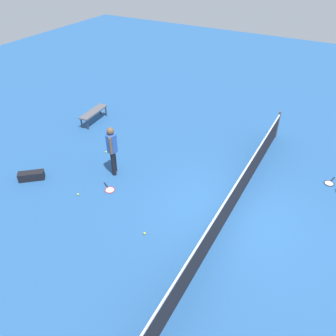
# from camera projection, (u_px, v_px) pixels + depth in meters

# --- Properties ---
(ground_plane) EXTENTS (40.00, 40.00, 0.00)m
(ground_plane) POSITION_uv_depth(u_px,v_px,m) (230.00, 214.00, 9.60)
(ground_plane) COLOR #265693
(court_net) EXTENTS (10.09, 0.09, 1.07)m
(court_net) POSITION_uv_depth(u_px,v_px,m) (232.00, 201.00, 9.31)
(court_net) COLOR #4C4C51
(court_net) RESTS_ON ground_plane
(player_near_side) EXTENTS (0.50, 0.46, 1.70)m
(player_near_side) POSITION_uv_depth(u_px,v_px,m) (112.00, 147.00, 10.64)
(player_near_side) COLOR black
(player_near_side) RESTS_ON ground_plane
(tennis_racket_near_player) EXTENTS (0.43, 0.60, 0.03)m
(tennis_racket_near_player) POSITION_uv_depth(u_px,v_px,m) (109.00, 189.00, 10.48)
(tennis_racket_near_player) COLOR red
(tennis_racket_near_player) RESTS_ON ground_plane
(tennis_racket_far_player) EXTENTS (0.61, 0.38, 0.03)m
(tennis_racket_far_player) POSITION_uv_depth(u_px,v_px,m) (329.00, 183.00, 10.75)
(tennis_racket_far_player) COLOR black
(tennis_racket_far_player) RESTS_ON ground_plane
(tennis_ball_near_player) EXTENTS (0.07, 0.07, 0.07)m
(tennis_ball_near_player) POSITION_uv_depth(u_px,v_px,m) (145.00, 233.00, 8.95)
(tennis_ball_near_player) COLOR #C6E033
(tennis_ball_near_player) RESTS_ON ground_plane
(tennis_ball_by_net) EXTENTS (0.07, 0.07, 0.07)m
(tennis_ball_by_net) POSITION_uv_depth(u_px,v_px,m) (78.00, 194.00, 10.25)
(tennis_ball_by_net) COLOR #C6E033
(tennis_ball_by_net) RESTS_ON ground_plane
(tennis_ball_midcourt) EXTENTS (0.07, 0.07, 0.07)m
(tennis_ball_midcourt) POSITION_uv_depth(u_px,v_px,m) (106.00, 152.00, 12.19)
(tennis_ball_midcourt) COLOR #C6E033
(tennis_ball_midcourt) RESTS_ON ground_plane
(courtside_bench) EXTENTS (1.53, 0.52, 0.48)m
(courtside_bench) POSITION_uv_depth(u_px,v_px,m) (93.00, 113.00, 13.93)
(courtside_bench) COLOR #595960
(courtside_bench) RESTS_ON ground_plane
(equipment_bag) EXTENTS (0.73, 0.79, 0.28)m
(equipment_bag) POSITION_uv_depth(u_px,v_px,m) (32.00, 176.00, 10.85)
(equipment_bag) COLOR black
(equipment_bag) RESTS_ON ground_plane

